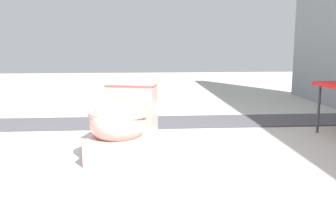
# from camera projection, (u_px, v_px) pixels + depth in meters

# --- Properties ---
(ground_plane) EXTENTS (14.00, 14.00, 0.00)m
(ground_plane) POSITION_uv_depth(u_px,v_px,m) (118.00, 158.00, 2.61)
(ground_plane) COLOR #A8A59E
(gravel_strip) EXTENTS (0.56, 8.00, 0.01)m
(gravel_strip) POSITION_uv_depth(u_px,v_px,m) (176.00, 122.00, 3.75)
(gravel_strip) COLOR #423F44
(gravel_strip) RESTS_ON ground
(toilet) EXTENTS (0.71, 0.52, 0.52)m
(toilet) POSITION_uv_depth(u_px,v_px,m) (123.00, 124.00, 2.62)
(toilet) COLOR #E09E93
(toilet) RESTS_ON ground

